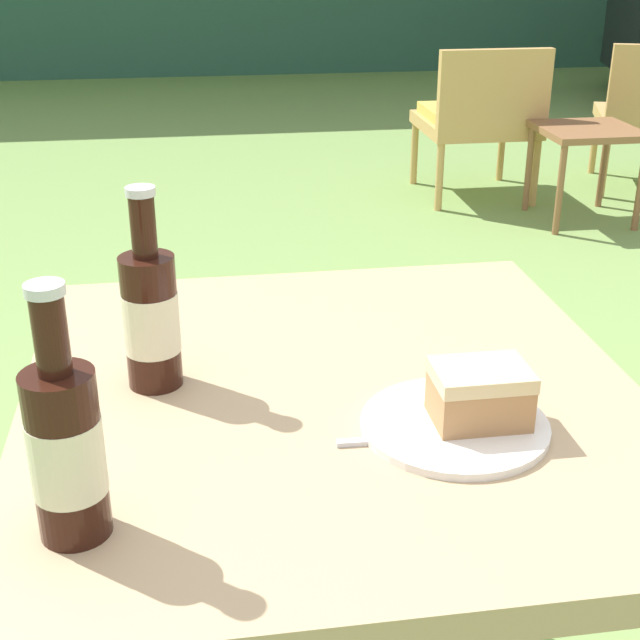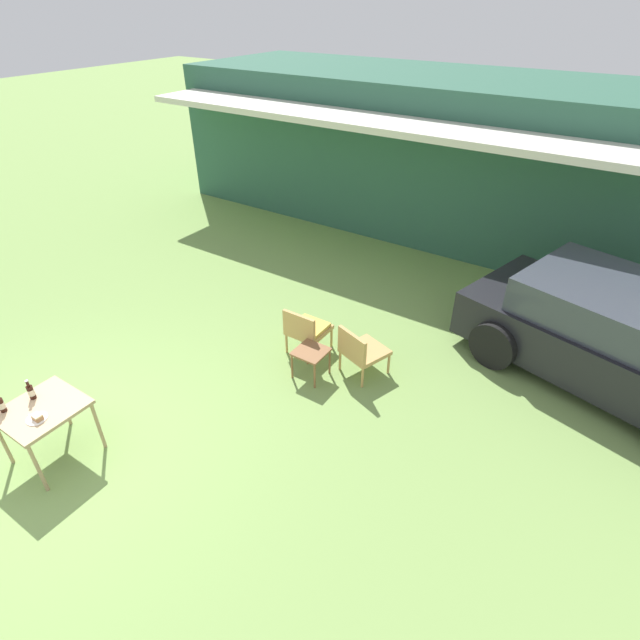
{
  "view_description": "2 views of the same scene",
  "coord_description": "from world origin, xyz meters",
  "px_view_note": "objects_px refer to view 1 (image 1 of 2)",
  "views": [
    {
      "loc": [
        -0.16,
        -0.97,
        1.27
      ],
      "look_at": [
        0.0,
        0.1,
        0.79
      ],
      "focal_mm": 50.0,
      "sensor_mm": 36.0,
      "label": 1
    },
    {
      "loc": [
        4.74,
        -1.65,
        4.55
      ],
      "look_at": [
        1.72,
        2.92,
        0.9
      ],
      "focal_mm": 28.0,
      "sensor_mm": 36.0,
      "label": 2
    }
  ],
  "objects_px": {
    "patio_table": "(332,441)",
    "cola_bottle_far": "(66,448)",
    "garden_side_table": "(587,141)",
    "wicker_chair_cushioned": "(479,115)",
    "cola_bottle_near": "(151,315)",
    "cake_on_plate": "(468,408)"
  },
  "relations": [
    {
      "from": "patio_table",
      "to": "cola_bottle_far",
      "type": "relative_size",
      "value": 3.2
    },
    {
      "from": "garden_side_table",
      "to": "cola_bottle_far",
      "type": "relative_size",
      "value": 1.69
    },
    {
      "from": "wicker_chair_cushioned",
      "to": "cola_bottle_far",
      "type": "relative_size",
      "value": 2.94
    },
    {
      "from": "garden_side_table",
      "to": "patio_table",
      "type": "xyz_separation_m",
      "value": [
        -1.64,
        -2.81,
        0.29
      ]
    },
    {
      "from": "wicker_chair_cushioned",
      "to": "cola_bottle_far",
      "type": "xyz_separation_m",
      "value": [
        -1.56,
        -3.49,
        0.42
      ]
    },
    {
      "from": "garden_side_table",
      "to": "cola_bottle_far",
      "type": "height_order",
      "value": "cola_bottle_far"
    },
    {
      "from": "wicker_chair_cushioned",
      "to": "cola_bottle_near",
      "type": "distance_m",
      "value": 3.55
    },
    {
      "from": "garden_side_table",
      "to": "patio_table",
      "type": "relative_size",
      "value": 0.53
    },
    {
      "from": "garden_side_table",
      "to": "cake_on_plate",
      "type": "xyz_separation_m",
      "value": [
        -1.5,
        -2.93,
        0.39
      ]
    },
    {
      "from": "cola_bottle_far",
      "to": "wicker_chair_cushioned",
      "type": "bearing_deg",
      "value": 65.87
    },
    {
      "from": "cola_bottle_near",
      "to": "cola_bottle_far",
      "type": "relative_size",
      "value": 1.0
    },
    {
      "from": "wicker_chair_cushioned",
      "to": "patio_table",
      "type": "bearing_deg",
      "value": 68.72
    },
    {
      "from": "wicker_chair_cushioned",
      "to": "patio_table",
      "type": "relative_size",
      "value": 0.92
    },
    {
      "from": "patio_table",
      "to": "cola_bottle_near",
      "type": "xyz_separation_m",
      "value": [
        -0.22,
        0.05,
        0.17
      ]
    },
    {
      "from": "garden_side_table",
      "to": "cola_bottle_far",
      "type": "bearing_deg",
      "value": -122.29
    },
    {
      "from": "wicker_chair_cushioned",
      "to": "patio_table",
      "type": "xyz_separation_m",
      "value": [
        -1.27,
        -3.24,
        0.25
      ]
    },
    {
      "from": "wicker_chair_cushioned",
      "to": "cake_on_plate",
      "type": "height_order",
      "value": "cake_on_plate"
    },
    {
      "from": "garden_side_table",
      "to": "cola_bottle_near",
      "type": "distance_m",
      "value": 3.36
    },
    {
      "from": "cola_bottle_near",
      "to": "garden_side_table",
      "type": "bearing_deg",
      "value": 56.04
    },
    {
      "from": "cola_bottle_near",
      "to": "cola_bottle_far",
      "type": "distance_m",
      "value": 0.3
    },
    {
      "from": "patio_table",
      "to": "cola_bottle_far",
      "type": "distance_m",
      "value": 0.41
    },
    {
      "from": "cake_on_plate",
      "to": "cola_bottle_near",
      "type": "bearing_deg",
      "value": 155.05
    }
  ]
}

